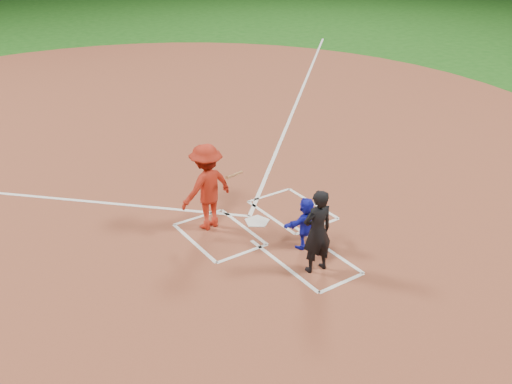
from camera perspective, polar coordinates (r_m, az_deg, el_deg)
ground at (r=12.68m, az=0.10°, el=-3.04°), size 120.00×120.00×0.00m
home_plate_dirt at (r=17.50m, az=-11.09°, el=5.06°), size 28.00×28.00×0.01m
home_plate at (r=12.67m, az=0.10°, el=-2.96°), size 0.60×0.60×0.02m
catcher at (r=11.57m, az=5.01°, el=-3.08°), size 1.05×0.45×1.10m
umpire at (r=10.70m, az=6.15°, el=-3.94°), size 0.66×0.47×1.70m
chalk_markings at (r=16.88m, az=-10.10°, el=4.38°), size 28.35×17.32×0.01m
batter_at_plate at (r=12.11m, az=-4.94°, el=0.51°), size 1.62×0.88×1.91m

